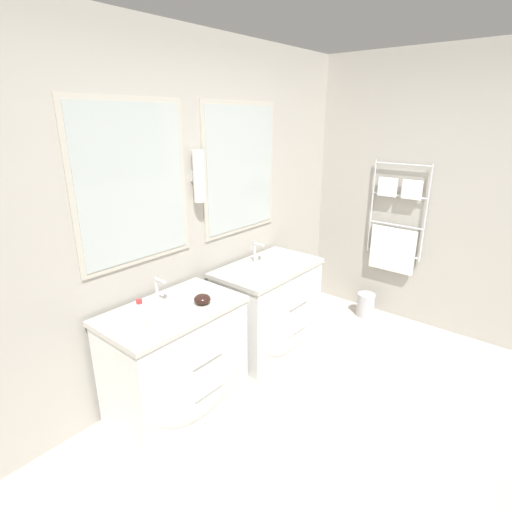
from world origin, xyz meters
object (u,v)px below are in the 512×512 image
object	(u,v)px
vanity_right	(271,308)
toiletry_bottle	(141,316)
vanity_left	(179,360)
amenity_bowl	(202,299)
waste_bin	(366,304)

from	to	relation	value
vanity_right	toiletry_bottle	world-z (taller)	toiletry_bottle
vanity_left	toiletry_bottle	bearing A→B (deg)	-169.30
toiletry_bottle	amenity_bowl	size ratio (longest dim) A/B	1.75
vanity_right	toiletry_bottle	bearing A→B (deg)	-177.59
vanity_right	waste_bin	bearing A→B (deg)	-18.87
vanity_right	waste_bin	world-z (taller)	vanity_right
vanity_right	toiletry_bottle	size ratio (longest dim) A/B	4.72
vanity_left	amenity_bowl	distance (m)	0.46
toiletry_bottle	amenity_bowl	xyz separation A→B (m)	(0.48, -0.02, -0.06)
amenity_bowl	waste_bin	distance (m)	2.16
vanity_right	waste_bin	size ratio (longest dim) A/B	3.84
vanity_left	waste_bin	distance (m)	2.24
vanity_left	waste_bin	bearing A→B (deg)	-10.14
vanity_right	waste_bin	xyz separation A→B (m)	(1.15, -0.39, -0.28)
waste_bin	amenity_bowl	bearing A→B (deg)	171.04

